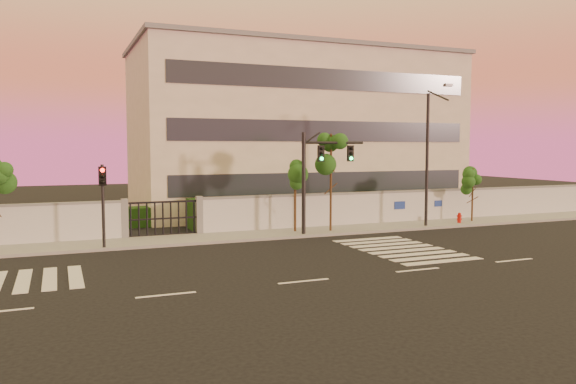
# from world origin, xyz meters

# --- Properties ---
(ground) EXTENTS (120.00, 120.00, 0.00)m
(ground) POSITION_xyz_m (0.00, 0.00, 0.00)
(ground) COLOR black
(ground) RESTS_ON ground
(sidewalk) EXTENTS (60.00, 3.00, 0.15)m
(sidewalk) POSITION_xyz_m (0.00, 10.50, 0.07)
(sidewalk) COLOR gray
(sidewalk) RESTS_ON ground
(perimeter_wall) EXTENTS (60.00, 0.36, 2.20)m
(perimeter_wall) POSITION_xyz_m (0.10, 12.00, 1.07)
(perimeter_wall) COLOR silver
(perimeter_wall) RESTS_ON ground
(hedge_row) EXTENTS (41.00, 4.25, 1.80)m
(hedge_row) POSITION_xyz_m (1.17, 14.74, 0.82)
(hedge_row) COLOR #13340F
(hedge_row) RESTS_ON ground
(institutional_building) EXTENTS (24.40, 12.40, 12.25)m
(institutional_building) POSITION_xyz_m (9.00, 21.99, 6.16)
(institutional_building) COLOR beige
(institutional_building) RESTS_ON ground
(road_markings) EXTENTS (57.00, 7.62, 0.02)m
(road_markings) POSITION_xyz_m (-1.58, 3.76, 0.01)
(road_markings) COLOR silver
(road_markings) RESTS_ON ground
(street_tree_d) EXTENTS (1.61, 1.28, 4.18)m
(street_tree_d) POSITION_xyz_m (4.20, 10.59, 3.08)
(street_tree_d) COLOR #382314
(street_tree_d) RESTS_ON ground
(street_tree_e) EXTENTS (1.59, 1.27, 5.67)m
(street_tree_e) POSITION_xyz_m (6.17, 10.04, 4.17)
(street_tree_e) COLOR #382314
(street_tree_e) RESTS_ON ground
(street_tree_f) EXTENTS (1.40, 1.11, 3.56)m
(street_tree_f) POSITION_xyz_m (16.54, 10.34, 2.62)
(street_tree_f) COLOR #382314
(street_tree_f) RESTS_ON ground
(traffic_signal_main) EXTENTS (3.58, 0.89, 5.71)m
(traffic_signal_main) POSITION_xyz_m (4.95, 9.49, 3.61)
(traffic_signal_main) COLOR black
(traffic_signal_main) RESTS_ON ground
(traffic_signal_secondary) EXTENTS (0.32, 0.32, 4.09)m
(traffic_signal_secondary) POSITION_xyz_m (-6.26, 9.27, 2.60)
(traffic_signal_secondary) COLOR black
(traffic_signal_secondary) RESTS_ON ground
(streetlight_east) EXTENTS (0.51, 2.04, 8.50)m
(streetlight_east) POSITION_xyz_m (12.43, 9.47, 4.59)
(streetlight_east) COLOR black
(streetlight_east) RESTS_ON ground
(fire_hydrant) EXTENTS (0.31, 0.30, 0.80)m
(fire_hydrant) POSITION_xyz_m (15.14, 9.88, 0.40)
(fire_hydrant) COLOR #AF120B
(fire_hydrant) RESTS_ON ground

